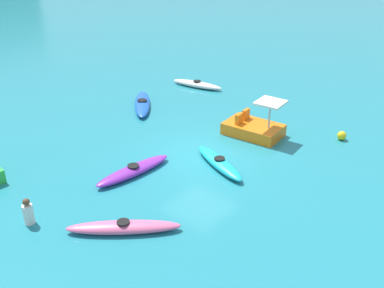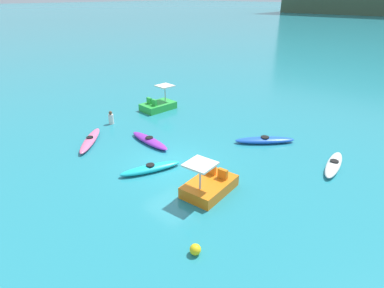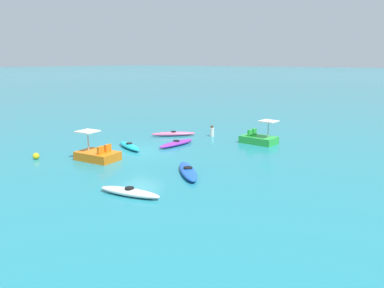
% 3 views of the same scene
% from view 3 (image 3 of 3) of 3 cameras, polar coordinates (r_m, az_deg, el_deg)
% --- Properties ---
extents(ground_plane, '(600.00, 600.00, 0.00)m').
position_cam_3_polar(ground_plane, '(24.03, -8.14, -1.17)').
color(ground_plane, teal).
extents(kayak_cyan, '(1.68, 3.01, 0.37)m').
position_cam_3_polar(kayak_cyan, '(24.97, -9.60, -0.31)').
color(kayak_cyan, '#19B7C6').
rests_on(kayak_cyan, ground_plane).
extents(kayak_blue, '(2.89, 2.95, 0.37)m').
position_cam_3_polar(kayak_blue, '(19.13, -0.63, -4.17)').
color(kayak_blue, blue).
rests_on(kayak_blue, ground_plane).
extents(kayak_white, '(1.23, 3.05, 0.37)m').
position_cam_3_polar(kayak_white, '(16.40, -9.55, -7.28)').
color(kayak_white, white).
rests_on(kayak_white, ground_plane).
extents(kayak_pink, '(2.80, 2.89, 0.37)m').
position_cam_3_polar(kayak_pink, '(28.75, -2.86, 1.57)').
color(kayak_pink, pink).
rests_on(kayak_pink, ground_plane).
extents(kayak_purple, '(3.25, 0.92, 0.37)m').
position_cam_3_polar(kayak_purple, '(25.44, -2.40, 0.10)').
color(kayak_purple, purple).
rests_on(kayak_purple, ground_plane).
extents(pedal_boat_green, '(1.62, 2.51, 1.68)m').
position_cam_3_polar(pedal_boat_green, '(26.55, 10.23, 0.83)').
color(pedal_boat_green, green).
rests_on(pedal_boat_green, ground_plane).
extents(pedal_boat_orange, '(1.75, 2.58, 1.68)m').
position_cam_3_polar(pedal_boat_orange, '(22.45, -14.32, -1.55)').
color(pedal_boat_orange, orange).
rests_on(pedal_boat_orange, ground_plane).
extents(buoy_yellow, '(0.38, 0.38, 0.38)m').
position_cam_3_polar(buoy_yellow, '(23.83, -22.79, -1.71)').
color(buoy_yellow, yellow).
rests_on(buoy_yellow, ground_plane).
extents(person_near_shore, '(0.43, 0.43, 0.88)m').
position_cam_3_polar(person_near_shore, '(28.53, 3.08, 1.94)').
color(person_near_shore, silver).
rests_on(person_near_shore, ground_plane).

